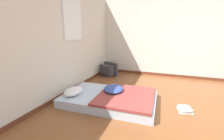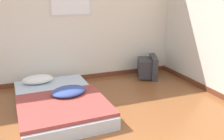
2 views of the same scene
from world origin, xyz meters
The scene contains 6 objects.
ground_plane centered at (0.00, 0.00, 0.00)m, with size 20.00×20.00×0.00m, color brown.
wall_back centered at (0.01, 2.86, 1.29)m, with size 7.89×0.08×2.60m.
wall_right centered at (2.77, 0.00, 1.29)m, with size 0.08×8.06×2.60m.
mattress_bed centered at (0.16, 1.66, 0.12)m, with size 1.27×1.97×0.32m.
crt_tv centered at (2.12, 2.47, 0.21)m, with size 0.53×0.62×0.45m.
sneaker_pair centered at (0.32, 0.17, 0.05)m, with size 0.30×0.30×0.10m.
Camera 1 is at (-2.61, 0.58, 1.47)m, focal length 24.00 mm.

